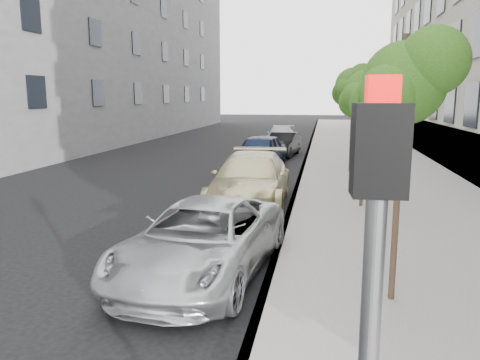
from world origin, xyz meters
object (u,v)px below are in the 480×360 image
(sedan_rear, at_px, (281,136))
(signal_pole, at_px, (370,336))
(sedan_black, at_px, (283,144))
(tree_mid, at_px, (367,91))
(tree_far, at_px, (354,85))
(tree_near, at_px, (406,83))
(suv, at_px, (250,180))
(sedan_blue, at_px, (260,152))
(minivan, at_px, (202,240))

(sedan_rear, bearing_deg, signal_pole, -83.51)
(signal_pole, xyz_separation_m, sedan_black, (-2.49, 23.95, -1.52))
(tree_mid, bearing_deg, sedan_rear, 102.53)
(tree_mid, xyz_separation_m, tree_far, (0.00, 6.50, 0.30))
(signal_pole, xyz_separation_m, sedan_rear, (-3.18, 30.08, -1.53))
(tree_mid, xyz_separation_m, signal_pole, (-0.91, -11.65, -1.28))
(tree_near, xyz_separation_m, tree_far, (0.00, 13.00, 0.25))
(sedan_black, bearing_deg, tree_near, -72.66)
(tree_mid, xyz_separation_m, suv, (-3.33, 0.09, -2.66))
(tree_near, relative_size, sedan_black, 1.04)
(tree_far, bearing_deg, tree_near, -90.00)
(tree_near, distance_m, sedan_black, 19.32)
(tree_mid, relative_size, sedan_black, 1.03)
(suv, height_order, sedan_black, suv)
(tree_far, bearing_deg, sedan_blue, 167.48)
(tree_near, xyz_separation_m, sedan_rear, (-4.10, 24.93, -2.86))
(minivan, distance_m, sedan_rear, 24.16)
(sedan_rear, bearing_deg, sedan_blue, -89.27)
(sedan_blue, bearing_deg, tree_far, -6.50)
(tree_mid, distance_m, minivan, 7.17)
(tree_far, xyz_separation_m, sedan_rear, (-4.10, 11.93, -3.11))
(sedan_black, bearing_deg, minivan, -82.67)
(sedan_rear, bearing_deg, minivan, -87.73)
(tree_far, height_order, minivan, tree_far)
(tree_far, height_order, sedan_blue, tree_far)
(signal_pole, xyz_separation_m, sedan_blue, (-3.13, 19.04, -1.38))
(tree_far, bearing_deg, signal_pole, -92.88)
(sedan_blue, bearing_deg, sedan_rear, 96.31)
(sedan_black, bearing_deg, signal_pole, -76.98)
(tree_far, height_order, suv, tree_far)
(tree_far, relative_size, sedan_blue, 0.97)
(signal_pole, bearing_deg, sedan_blue, 95.67)
(tree_far, distance_m, minivan, 13.02)
(tree_near, xyz_separation_m, suv, (-3.33, 6.59, -2.71))
(tree_mid, distance_m, sedan_blue, 8.84)
(sedan_blue, relative_size, sedan_rear, 1.05)
(tree_far, xyz_separation_m, suv, (-3.33, -6.41, -2.96))
(sedan_rear, bearing_deg, suv, -87.15)
(tree_mid, xyz_separation_m, minivan, (-3.33, -5.71, -2.76))
(tree_far, distance_m, sedan_blue, 5.09)
(sedan_blue, xyz_separation_m, sedan_rear, (-0.05, 11.04, -0.15))
(sedan_rear, bearing_deg, tree_mid, -77.02)
(tree_mid, distance_m, signal_pole, 11.75)
(tree_near, bearing_deg, sedan_black, 100.26)
(tree_near, bearing_deg, tree_mid, 90.00)
(tree_far, xyz_separation_m, sedan_blue, (-4.04, 0.90, -2.96))
(sedan_blue, height_order, sedan_rear, sedan_blue)
(minivan, relative_size, suv, 0.90)
(signal_pole, relative_size, minivan, 0.66)
(suv, xyz_separation_m, sedan_blue, (-0.72, 7.31, -0.00))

